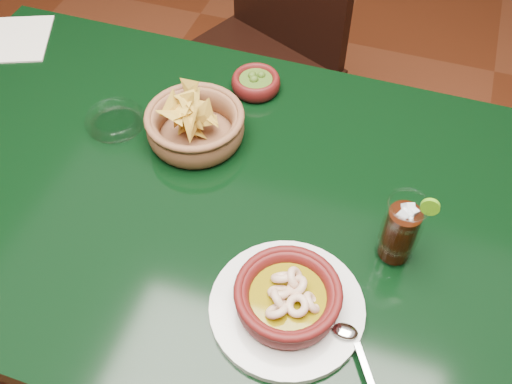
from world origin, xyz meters
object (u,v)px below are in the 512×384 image
(shrimp_plate, at_px, (288,300))
(cola_drink, at_px, (401,230))
(chip_basket, at_px, (195,125))
(dining_table, at_px, (190,219))
(dining_chair, at_px, (258,52))

(shrimp_plate, height_order, cola_drink, cola_drink)
(shrimp_plate, relative_size, cola_drink, 1.91)
(chip_basket, bearing_deg, shrimp_plate, -47.46)
(cola_drink, bearing_deg, shrimp_plate, -131.41)
(dining_table, bearing_deg, chip_basket, 103.01)
(dining_table, distance_m, shrimp_plate, 0.33)
(dining_table, height_order, dining_chair, dining_chair)
(dining_chair, relative_size, shrimp_plate, 3.32)
(dining_table, height_order, cola_drink, cola_drink)
(chip_basket, bearing_deg, dining_chair, 96.91)
(dining_table, height_order, chip_basket, chip_basket)
(dining_chair, height_order, cola_drink, dining_chair)
(dining_chair, bearing_deg, shrimp_plate, -68.86)
(cola_drink, bearing_deg, dining_table, 176.36)
(shrimp_plate, xyz_separation_m, cola_drink, (0.13, 0.15, 0.03))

